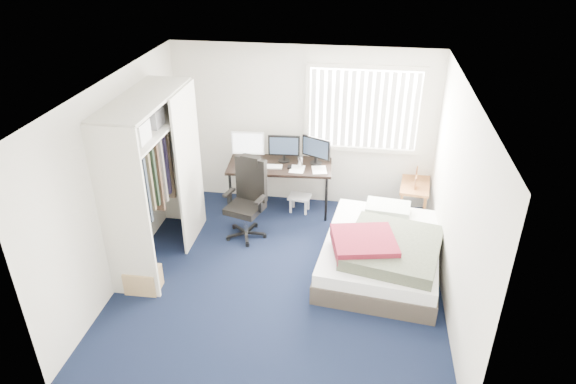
# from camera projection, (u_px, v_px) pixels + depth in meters

# --- Properties ---
(ground) EXTENTS (4.20, 4.20, 0.00)m
(ground) POSITION_uv_depth(u_px,v_px,m) (282.00, 277.00, 6.61)
(ground) COLOR black
(ground) RESTS_ON ground
(room_shell) EXTENTS (4.20, 4.20, 4.20)m
(room_shell) POSITION_uv_depth(u_px,v_px,m) (281.00, 172.00, 5.90)
(room_shell) COLOR silver
(room_shell) RESTS_ON ground
(window_assembly) EXTENTS (1.72, 0.09, 1.32)m
(window_assembly) POSITION_uv_depth(u_px,v_px,m) (364.00, 110.00, 7.51)
(window_assembly) COLOR white
(window_assembly) RESTS_ON ground
(closet) EXTENTS (0.64, 1.84, 2.22)m
(closet) POSITION_uv_depth(u_px,v_px,m) (153.00, 165.00, 6.42)
(closet) COLOR beige
(closet) RESTS_ON ground
(desk) EXTENTS (1.61, 0.84, 1.23)m
(desk) POSITION_uv_depth(u_px,v_px,m) (280.00, 162.00, 7.80)
(desk) COLOR black
(desk) RESTS_ON ground
(office_chair) EXTENTS (0.69, 0.69, 1.18)m
(office_chair) POSITION_uv_depth(u_px,v_px,m) (248.00, 206.00, 7.31)
(office_chair) COLOR black
(office_chair) RESTS_ON ground
(footstool) EXTENTS (0.36, 0.30, 0.27)m
(footstool) POSITION_uv_depth(u_px,v_px,m) (299.00, 199.00, 8.00)
(footstool) COLOR white
(footstool) RESTS_ON ground
(nightstand) EXTENTS (0.51, 0.87, 0.75)m
(nightstand) POSITION_uv_depth(u_px,v_px,m) (415.00, 186.00, 7.75)
(nightstand) COLOR brown
(nightstand) RESTS_ON ground
(bed) EXTENTS (1.67, 2.10, 0.65)m
(bed) POSITION_uv_depth(u_px,v_px,m) (382.00, 251.00, 6.63)
(bed) COLOR #393129
(bed) RESTS_ON ground
(pine_box) EXTENTS (0.41, 0.31, 0.30)m
(pine_box) POSITION_uv_depth(u_px,v_px,m) (143.00, 279.00, 6.33)
(pine_box) COLOR #A38051
(pine_box) RESTS_ON ground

